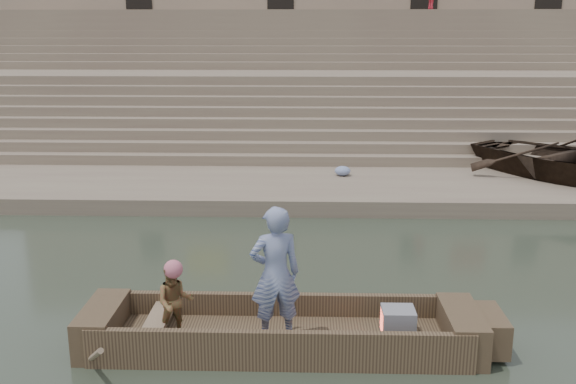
{
  "coord_description": "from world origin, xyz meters",
  "views": [
    {
      "loc": [
        -0.65,
        -8.82,
        4.44
      ],
      "look_at": [
        -1.0,
        3.02,
        1.4
      ],
      "focal_mm": 40.12,
      "sensor_mm": 36.0,
      "label": 1
    }
  ],
  "objects_px": {
    "rowing_man": "(175,302)",
    "television": "(397,322)",
    "main_rowboat": "(281,340)",
    "beached_rowboat": "(566,159)",
    "standing_man": "(275,274)"
  },
  "relations": [
    {
      "from": "rowing_man",
      "to": "television",
      "type": "distance_m",
      "value": 3.12
    },
    {
      "from": "main_rowboat",
      "to": "rowing_man",
      "type": "height_order",
      "value": "rowing_man"
    },
    {
      "from": "television",
      "to": "beached_rowboat",
      "type": "bearing_deg",
      "value": 57.66
    },
    {
      "from": "standing_man",
      "to": "rowing_man",
      "type": "relative_size",
      "value": 1.78
    },
    {
      "from": "main_rowboat",
      "to": "standing_man",
      "type": "bearing_deg",
      "value": -111.96
    },
    {
      "from": "television",
      "to": "standing_man",
      "type": "bearing_deg",
      "value": -174.75
    },
    {
      "from": "standing_man",
      "to": "beached_rowboat",
      "type": "bearing_deg",
      "value": -143.31
    },
    {
      "from": "standing_man",
      "to": "rowing_man",
      "type": "bearing_deg",
      "value": -13.92
    },
    {
      "from": "standing_man",
      "to": "television",
      "type": "height_order",
      "value": "standing_man"
    },
    {
      "from": "main_rowboat",
      "to": "standing_man",
      "type": "distance_m",
      "value": 1.08
    },
    {
      "from": "standing_man",
      "to": "beached_rowboat",
      "type": "distance_m",
      "value": 12.01
    },
    {
      "from": "main_rowboat",
      "to": "beached_rowboat",
      "type": "distance_m",
      "value": 11.87
    },
    {
      "from": "television",
      "to": "main_rowboat",
      "type": "bearing_deg",
      "value": 180.0
    },
    {
      "from": "standing_man",
      "to": "television",
      "type": "bearing_deg",
      "value": 170.77
    },
    {
      "from": "standing_man",
      "to": "beached_rowboat",
      "type": "relative_size",
      "value": 0.37
    }
  ]
}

